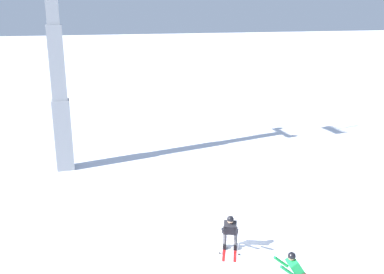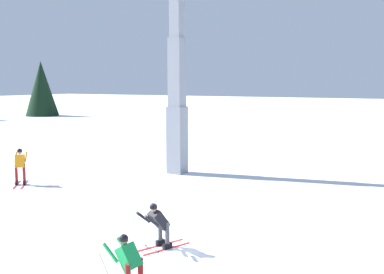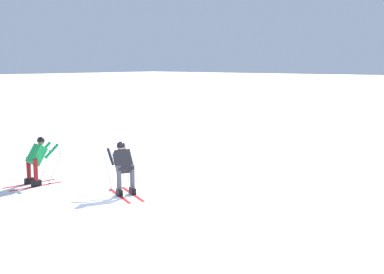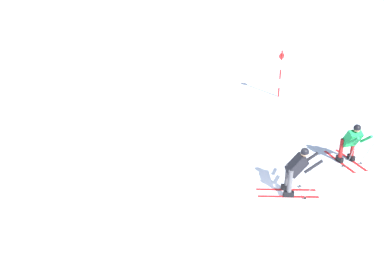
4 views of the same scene
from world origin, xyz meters
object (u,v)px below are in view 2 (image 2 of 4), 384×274
at_px(skier_carving_main, 158,222).
at_px(skier_distant_downhill, 129,261).
at_px(skier_distant_uphill, 20,164).
at_px(lift_tower_near, 177,86).

xyz_separation_m(skier_carving_main, skier_distant_downhill, (0.92, -2.67, -0.02)).
height_order(skier_distant_uphill, skier_distant_downhill, skier_distant_uphill).
bearing_deg(skier_carving_main, skier_distant_downhill, -70.93).
relative_size(lift_tower_near, skier_distant_uphill, 6.39).
height_order(skier_carving_main, lift_tower_near, lift_tower_near).
bearing_deg(lift_tower_near, skier_distant_downhill, -64.00).
height_order(skier_carving_main, skier_distant_uphill, skier_distant_uphill).
bearing_deg(skier_distant_uphill, skier_distant_downhill, -30.12).
bearing_deg(skier_carving_main, skier_distant_uphill, 159.55).
distance_m(lift_tower_near, skier_distant_downhill, 14.38).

